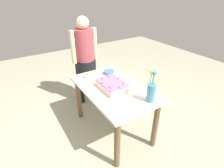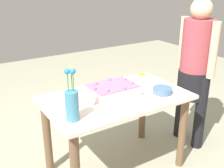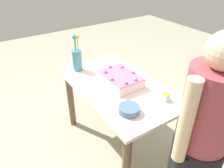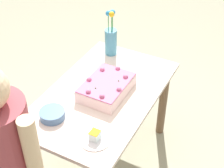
{
  "view_description": "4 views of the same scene",
  "coord_description": "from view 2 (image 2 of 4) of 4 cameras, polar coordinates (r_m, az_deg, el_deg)",
  "views": [
    {
      "loc": [
        1.63,
        -1.06,
        1.87
      ],
      "look_at": [
        -0.01,
        -0.02,
        0.78
      ],
      "focal_mm": 28.0,
      "sensor_mm": 36.0,
      "label": 1
    },
    {
      "loc": [
        1.18,
        1.81,
        1.68
      ],
      "look_at": [
        -0.0,
        -0.07,
        0.81
      ],
      "focal_mm": 45.0,
      "sensor_mm": 36.0,
      "label": 2
    },
    {
      "loc": [
        -1.41,
        1.0,
        1.79
      ],
      "look_at": [
        0.04,
        0.05,
        0.73
      ],
      "focal_mm": 35.0,
      "sensor_mm": 36.0,
      "label": 3
    },
    {
      "loc": [
        -1.63,
        -0.93,
        2.27
      ],
      "look_at": [
        -0.01,
        -0.08,
        0.84
      ],
      "focal_mm": 55.0,
      "sensor_mm": 36.0,
      "label": 4
    }
  ],
  "objects": [
    {
      "name": "sheet_cake",
      "position": [
        2.36,
        0.12,
        -1.27
      ],
      "size": [
        0.39,
        0.28,
        0.12
      ],
      "color": "white",
      "rests_on": "dining_table"
    },
    {
      "name": "dining_table",
      "position": [
        2.42,
        0.79,
        -5.46
      ],
      "size": [
        1.21,
        0.73,
        0.72
      ],
      "color": "#F1DDCE",
      "rests_on": "ground_plane"
    },
    {
      "name": "fruit_bowl",
      "position": [
        2.45,
        10.22,
        -1.3
      ],
      "size": [
        0.17,
        0.17,
        0.05
      ],
      "primitive_type": "cylinder",
      "color": "#496E9B",
      "rests_on": "dining_table"
    },
    {
      "name": "person_standing",
      "position": [
        2.87,
        16.58,
        3.68
      ],
      "size": [
        0.31,
        0.45,
        1.49
      ],
      "color": "black",
      "rests_on": "ground_plane"
    },
    {
      "name": "cake_knife",
      "position": [
        2.34,
        -9.52,
        -3.03
      ],
      "size": [
        0.07,
        0.19,
        0.0
      ],
      "primitive_type": "cube",
      "rotation": [
        0.0,
        0.0,
        1.28
      ],
      "color": "silver",
      "rests_on": "dining_table"
    },
    {
      "name": "flower_vase",
      "position": [
        1.95,
        -8.14,
        -3.73
      ],
      "size": [
        0.1,
        0.1,
        0.39
      ],
      "color": "teal",
      "rests_on": "dining_table"
    },
    {
      "name": "serving_plate_with_slice",
      "position": [
        2.72,
        6.07,
        1.03
      ],
      "size": [
        0.19,
        0.19,
        0.07
      ],
      "color": "white",
      "rests_on": "dining_table"
    },
    {
      "name": "ground_plane",
      "position": [
        2.74,
        0.72,
        -16.48
      ],
      "size": [
        8.0,
        8.0,
        0.0
      ],
      "primitive_type": "plane",
      "color": "#A2A187"
    }
  ]
}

